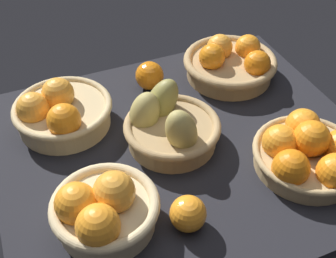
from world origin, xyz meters
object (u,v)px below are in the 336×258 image
at_px(basket_far_right, 231,63).
at_px(basket_far_left, 60,112).
at_px(basket_center_pears, 169,126).
at_px(loose_orange_front_gap, 188,214).
at_px(basket_near_right, 309,153).
at_px(basket_near_left, 102,210).
at_px(loose_orange_back_gap, 150,76).

bearing_deg(basket_far_right, basket_far_left, -176.27).
xyz_separation_m(basket_center_pears, loose_orange_front_gap, (-0.06, -0.23, -0.01)).
xyz_separation_m(basket_near_right, basket_far_left, (-0.46, 0.34, 0.00)).
bearing_deg(basket_center_pears, basket_near_left, -139.79).
bearing_deg(basket_center_pears, basket_far_right, 34.43).
bearing_deg(loose_orange_back_gap, basket_near_right, -62.17).
relative_size(basket_far_right, basket_center_pears, 1.14).
relative_size(basket_far_left, loose_orange_front_gap, 3.31).
relative_size(basket_center_pears, loose_orange_front_gap, 3.12).
bearing_deg(basket_near_left, basket_near_right, -2.18).
height_order(basket_far_right, loose_orange_front_gap, basket_far_right).
bearing_deg(basket_far_right, basket_near_right, -91.86).
relative_size(basket_center_pears, basket_near_right, 0.92).
bearing_deg(basket_near_right, basket_near_left, 177.82).
relative_size(basket_center_pears, basket_near_left, 1.07).
height_order(basket_far_left, loose_orange_front_gap, basket_far_left).
distance_m(basket_center_pears, basket_near_right, 0.31).
relative_size(basket_far_right, loose_orange_back_gap, 3.36).
height_order(basket_near_left, basket_near_right, basket_near_left).
distance_m(basket_far_right, basket_center_pears, 0.31).
bearing_deg(basket_center_pears, basket_far_left, 146.21).
bearing_deg(loose_orange_back_gap, basket_far_right, -8.48).
height_order(basket_far_right, basket_near_left, basket_near_left).
bearing_deg(loose_orange_back_gap, basket_near_left, -121.96).
relative_size(basket_near_right, loose_orange_front_gap, 3.38).
bearing_deg(basket_far_right, loose_orange_back_gap, 171.52).
distance_m(basket_near_left, loose_orange_front_gap, 0.16).
height_order(basket_far_right, basket_far_left, basket_far_left).
height_order(basket_near_left, loose_orange_front_gap, basket_near_left).
relative_size(basket_near_left, basket_near_right, 0.87).
relative_size(basket_far_right, loose_orange_front_gap, 3.57).
height_order(basket_near_right, loose_orange_back_gap, basket_near_right).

